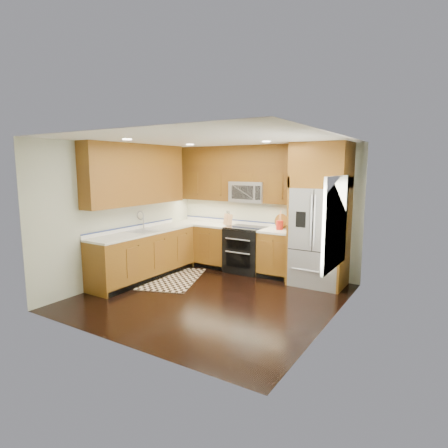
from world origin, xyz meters
The scene contains 16 objects.
ground centered at (0.00, 0.00, 0.00)m, with size 4.00×4.00×0.00m, color black.
wall_back centered at (0.00, 2.00, 1.30)m, with size 4.00×0.02×2.60m, color #AFB5A3.
wall_left centered at (-2.00, 0.00, 1.30)m, with size 0.02×4.00×2.60m, color #AFB5A3.
wall_right centered at (2.00, 0.00, 1.30)m, with size 0.02×4.00×2.60m, color #AFB5A3.
window centered at (1.98, 0.20, 1.40)m, with size 0.04×1.10×1.30m.
base_cabinets centered at (-1.23, 0.90, 0.45)m, with size 2.85×3.00×0.90m.
countertop centered at (-1.09, 1.01, 0.92)m, with size 2.86×3.01×0.04m.
upper_cabinets centered at (-1.15, 1.09, 2.02)m, with size 2.85×3.00×1.15m.
range centered at (-0.25, 1.67, 0.47)m, with size 0.76×0.67×0.95m.
microwave centered at (-0.25, 1.80, 1.66)m, with size 0.76×0.40×0.42m.
refrigerator centered at (1.30, 1.63, 1.30)m, with size 0.98×0.75×2.60m.
sink_faucet centered at (-1.73, 0.23, 0.99)m, with size 0.54×0.44×0.37m.
rug centered at (-1.20, 0.45, 0.01)m, with size 0.94×1.57×0.01m, color black.
knife_block centered at (-0.71, 1.72, 1.06)m, with size 0.14×0.17×0.30m.
utensil_crock centered at (0.46, 1.77, 1.07)m, with size 0.17×0.17×0.39m.
cutting_board centered at (0.42, 1.93, 0.95)m, with size 0.30×0.30×0.02m, color brown.
Camera 1 is at (3.39, -5.01, 2.18)m, focal length 30.00 mm.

